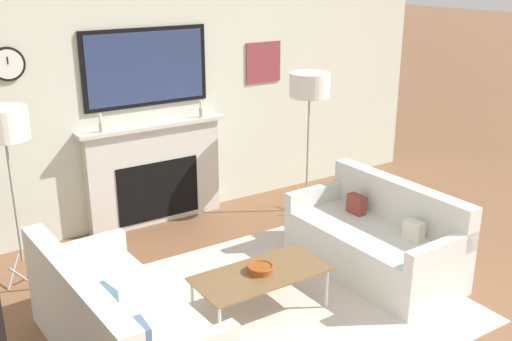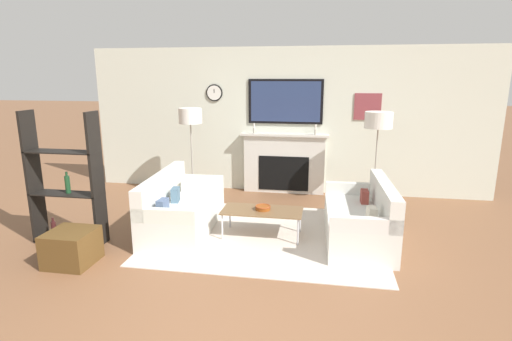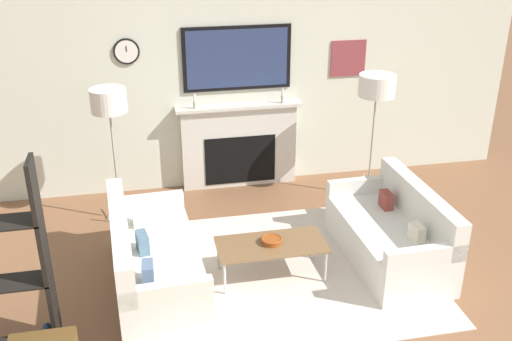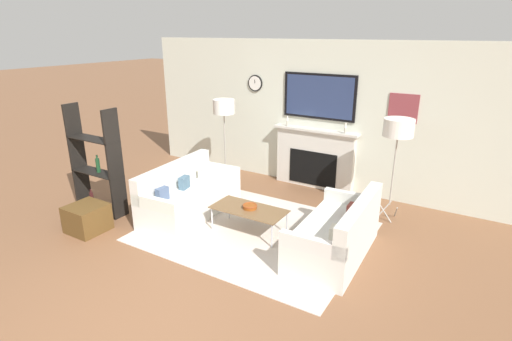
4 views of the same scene
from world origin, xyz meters
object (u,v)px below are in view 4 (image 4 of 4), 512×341
Objects in this scene: couch_left at (189,197)px; shelf_unit at (97,167)px; couch_right at (337,236)px; floor_lamp_right at (399,129)px; floor_lamp_left at (224,108)px; coffee_table at (249,210)px; decorative_bowl at (250,206)px; ottoman at (87,218)px.

shelf_unit is (-1.29, -0.68, 0.49)m from couch_left.
floor_lamp_right reaches higher than couch_right.
floor_lamp_left is 1.01× the size of floor_lamp_right.
couch_left is 1.20m from coffee_table.
floor_lamp_left is at bearing 134.91° from decorative_bowl.
decorative_bowl is (0.01, 0.02, 0.06)m from coffee_table.
shelf_unit is (-2.49, -0.64, 0.36)m from decorative_bowl.
couch_right is 1.92m from floor_lamp_right.
couch_left is 8.57× the size of decorative_bowl.
couch_right is at bearing 2.53° from coffee_table.
floor_lamp_right is at bearing 36.26° from ottoman.
decorative_bowl is 2.60m from shelf_unit.
coffee_table is 0.68× the size of floor_lamp_right.
coffee_table is at bearing -113.70° from decorative_bowl.
couch_left reaches higher than decorative_bowl.
coffee_table is at bearing -177.47° from couch_right.
couch_left is at bearing -179.89° from couch_right.
ottoman is at bearing -150.11° from coffee_table.
floor_lamp_left reaches higher than coffee_table.
couch_right reaches higher than ottoman.
floor_lamp_left reaches higher than couch_left.
couch_right reaches higher than decorative_bowl.
couch_right is at bearing 0.11° from couch_left.
floor_lamp_left is 3.08m from ottoman.
couch_left is 1.54m from shelf_unit.
ottoman is at bearing -55.70° from shelf_unit.
shelf_unit is at bearing -165.90° from coffee_table.
shelf_unit is at bearing -114.04° from floor_lamp_left.
decorative_bowl is at bearing -1.76° from couch_left.
coffee_table is 0.63× the size of shelf_unit.
floor_lamp_right reaches higher than coffee_table.
coffee_table is 0.06m from decorative_bowl.
ottoman is (0.39, -0.58, -0.57)m from shelf_unit.
floor_lamp_right is (2.85, 1.49, 1.18)m from couch_left.
couch_left is at bearing 177.42° from coffee_table.
couch_right reaches higher than couch_left.
decorative_bowl is at bearing -137.16° from floor_lamp_right.
couch_left is at bearing 54.47° from ottoman.
couch_right is (2.52, 0.01, 0.00)m from couch_left.
floor_lamp_left is at bearing 152.43° from couch_right.
floor_lamp_left reaches higher than ottoman.
couch_right is 1.33m from coffee_table.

